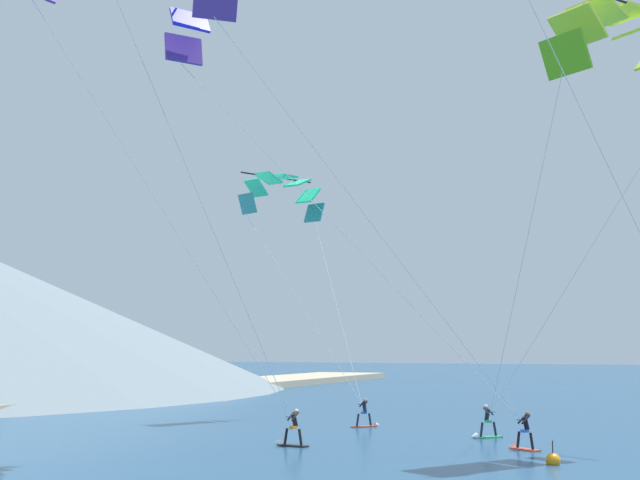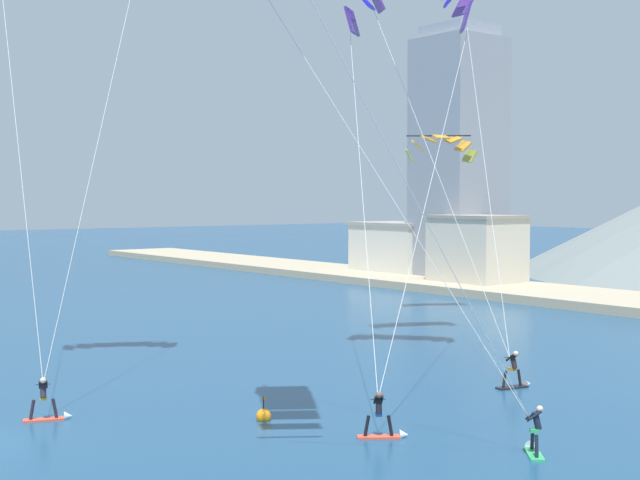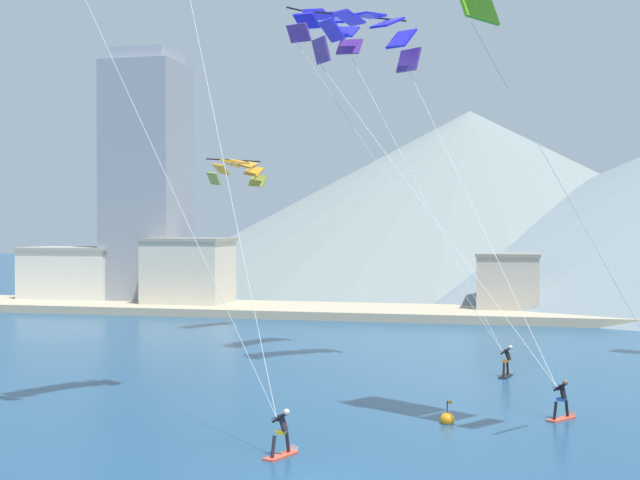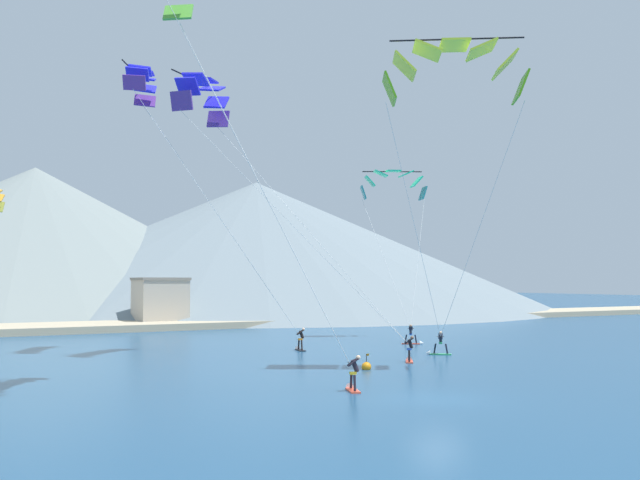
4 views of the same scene
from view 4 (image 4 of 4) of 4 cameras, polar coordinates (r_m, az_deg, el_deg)
ground_plane at (r=31.60m, az=9.30°, el=-12.45°), size 400.00×400.00×0.00m
kitesurfer_near_lead at (r=33.51m, az=2.63°, el=-11.09°), size 0.98×1.77×1.72m
kitesurfer_near_trail at (r=57.77m, az=7.51°, el=-7.82°), size 1.61×1.40×1.65m
kitesurfer_mid_center at (r=45.40m, az=7.17°, el=-9.04°), size 1.34×1.65×1.70m
kitesurfer_far_left at (r=50.00m, az=9.37°, el=-8.51°), size 1.57×1.45×1.67m
kitesurfer_far_right at (r=52.33m, az=-1.62°, el=-8.27°), size 0.75×1.79×1.72m
parafoil_kite_near_trail at (r=65.06m, az=5.89°, el=4.68°), size 6.02×8.13×13.86m
parafoil_kite_mid_center at (r=51.19m, az=-9.29°, el=11.36°), size 12.46×13.07×17.90m
parafoil_kite_far_left at (r=43.19m, az=10.71°, el=13.57°), size 8.49×10.12×17.58m
parafoil_kite_far_right at (r=54.33m, az=-14.02°, el=12.09°), size 12.31×7.49×19.04m
race_marker_buoy at (r=41.30m, az=3.73°, el=-10.09°), size 0.56×0.56×1.02m
shoreline_strip at (r=77.57m, az=-14.98°, el=-6.64°), size 180.00×10.00×0.70m
shore_building_harbour_front at (r=81.02m, az=-12.68°, el=-4.85°), size 5.36×5.37×5.40m
mountain_peak_west_ridge at (r=126.93m, az=-21.93°, el=0.08°), size 90.93×90.93×23.89m
mountain_peak_central_summit at (r=128.10m, az=-5.15°, el=-0.43°), size 103.79×103.79×22.72m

